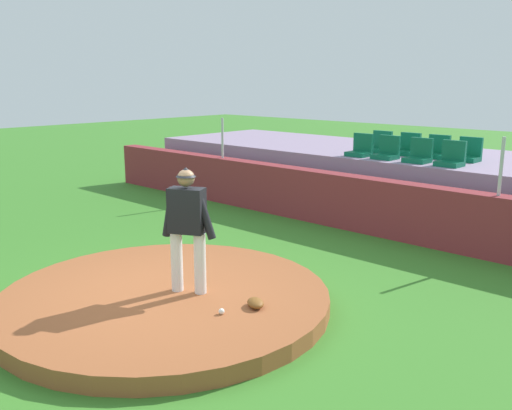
{
  "coord_description": "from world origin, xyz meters",
  "views": [
    {
      "loc": [
        5.71,
        -4.31,
        3.02
      ],
      "look_at": [
        0.0,
        1.81,
        1.12
      ],
      "focal_mm": 38.91,
      "sensor_mm": 36.0,
      "label": 1
    }
  ],
  "objects_px": {
    "stadium_chair_1": "(387,152)",
    "stadium_chair_5": "(408,148)",
    "baseball": "(222,311)",
    "stadium_chair_6": "(437,151)",
    "stadium_chair_0": "(361,149)",
    "stadium_chair_7": "(468,154)",
    "stadium_chair_2": "(419,155)",
    "stadium_chair_4": "(380,146)",
    "pitcher": "(187,221)",
    "stadium_chair_3": "(451,158)",
    "fielding_glove": "(255,303)"
  },
  "relations": [
    {
      "from": "stadium_chair_1",
      "to": "pitcher",
      "type": "bearing_deg",
      "value": 95.71
    },
    {
      "from": "stadium_chair_1",
      "to": "stadium_chair_6",
      "type": "relative_size",
      "value": 1.0
    },
    {
      "from": "pitcher",
      "to": "stadium_chair_1",
      "type": "distance_m",
      "value": 6.18
    },
    {
      "from": "stadium_chair_0",
      "to": "stadium_chair_2",
      "type": "distance_m",
      "value": 1.41
    },
    {
      "from": "fielding_glove",
      "to": "stadium_chair_3",
      "type": "bearing_deg",
      "value": -56.13
    },
    {
      "from": "pitcher",
      "to": "fielding_glove",
      "type": "height_order",
      "value": "pitcher"
    },
    {
      "from": "pitcher",
      "to": "stadium_chair_1",
      "type": "xyz_separation_m",
      "value": [
        -0.61,
        6.14,
        0.29
      ]
    },
    {
      "from": "stadium_chair_5",
      "to": "stadium_chair_7",
      "type": "relative_size",
      "value": 1.0
    },
    {
      "from": "stadium_chair_1",
      "to": "stadium_chair_6",
      "type": "xyz_separation_m",
      "value": [
        0.74,
        0.86,
        0.0
      ]
    },
    {
      "from": "baseball",
      "to": "stadium_chair_5",
      "type": "height_order",
      "value": "stadium_chair_5"
    },
    {
      "from": "baseball",
      "to": "stadium_chair_2",
      "type": "xyz_separation_m",
      "value": [
        -0.73,
        6.35,
        1.23
      ]
    },
    {
      "from": "stadium_chair_6",
      "to": "stadium_chair_7",
      "type": "bearing_deg",
      "value": -179.54
    },
    {
      "from": "baseball",
      "to": "stadium_chair_6",
      "type": "bearing_deg",
      "value": 95.84
    },
    {
      "from": "baseball",
      "to": "stadium_chair_7",
      "type": "bearing_deg",
      "value": 90.35
    },
    {
      "from": "baseball",
      "to": "stadium_chair_6",
      "type": "height_order",
      "value": "stadium_chair_6"
    },
    {
      "from": "stadium_chair_4",
      "to": "stadium_chair_1",
      "type": "bearing_deg",
      "value": 128.4
    },
    {
      "from": "stadium_chair_3",
      "to": "stadium_chair_7",
      "type": "distance_m",
      "value": 0.89
    },
    {
      "from": "stadium_chair_2",
      "to": "stadium_chair_7",
      "type": "distance_m",
      "value": 1.1
    },
    {
      "from": "baseball",
      "to": "stadium_chair_6",
      "type": "xyz_separation_m",
      "value": [
        -0.74,
        7.21,
        1.23
      ]
    },
    {
      "from": "stadium_chair_2",
      "to": "stadium_chair_3",
      "type": "relative_size",
      "value": 1.0
    },
    {
      "from": "stadium_chair_0",
      "to": "stadium_chair_5",
      "type": "distance_m",
      "value": 1.13
    },
    {
      "from": "stadium_chair_7",
      "to": "stadium_chair_2",
      "type": "bearing_deg",
      "value": 51.86
    },
    {
      "from": "stadium_chair_0",
      "to": "stadium_chair_1",
      "type": "relative_size",
      "value": 1.0
    },
    {
      "from": "stadium_chair_4",
      "to": "stadium_chair_7",
      "type": "distance_m",
      "value": 2.11
    },
    {
      "from": "stadium_chair_3",
      "to": "stadium_chair_6",
      "type": "bearing_deg",
      "value": -50.9
    },
    {
      "from": "fielding_glove",
      "to": "pitcher",
      "type": "bearing_deg",
      "value": 44.76
    },
    {
      "from": "stadium_chair_1",
      "to": "baseball",
      "type": "bearing_deg",
      "value": 103.08
    },
    {
      "from": "stadium_chair_7",
      "to": "fielding_glove",
      "type": "bearing_deg",
      "value": 91.68
    },
    {
      "from": "stadium_chair_7",
      "to": "stadium_chair_0",
      "type": "bearing_deg",
      "value": 22.54
    },
    {
      "from": "stadium_chair_1",
      "to": "stadium_chair_3",
      "type": "relative_size",
      "value": 1.0
    },
    {
      "from": "stadium_chair_0",
      "to": "stadium_chair_5",
      "type": "xyz_separation_m",
      "value": [
        0.7,
        0.88,
        0.0
      ]
    },
    {
      "from": "fielding_glove",
      "to": "stadium_chair_3",
      "type": "height_order",
      "value": "stadium_chair_3"
    },
    {
      "from": "stadium_chair_3",
      "to": "stadium_chair_4",
      "type": "distance_m",
      "value": 2.3
    },
    {
      "from": "pitcher",
      "to": "stadium_chair_5",
      "type": "distance_m",
      "value": 7.05
    },
    {
      "from": "pitcher",
      "to": "stadium_chair_3",
      "type": "relative_size",
      "value": 3.4
    },
    {
      "from": "pitcher",
      "to": "stadium_chair_4",
      "type": "height_order",
      "value": "pitcher"
    },
    {
      "from": "pitcher",
      "to": "stadium_chair_6",
      "type": "height_order",
      "value": "pitcher"
    },
    {
      "from": "pitcher",
      "to": "stadium_chair_6",
      "type": "distance_m",
      "value": 7.01
    },
    {
      "from": "stadium_chair_3",
      "to": "stadium_chair_7",
      "type": "bearing_deg",
      "value": -88.39
    },
    {
      "from": "stadium_chair_2",
      "to": "stadium_chair_4",
      "type": "xyz_separation_m",
      "value": [
        -1.42,
        0.85,
        0.0
      ]
    },
    {
      "from": "stadium_chair_1",
      "to": "stadium_chair_5",
      "type": "xyz_separation_m",
      "value": [
        0.04,
        0.88,
        0.0
      ]
    },
    {
      "from": "stadium_chair_4",
      "to": "stadium_chair_6",
      "type": "relative_size",
      "value": 1.0
    },
    {
      "from": "stadium_chair_4",
      "to": "stadium_chair_7",
      "type": "relative_size",
      "value": 1.0
    },
    {
      "from": "stadium_chair_5",
      "to": "stadium_chair_6",
      "type": "relative_size",
      "value": 1.0
    },
    {
      "from": "stadium_chair_2",
      "to": "baseball",
      "type": "bearing_deg",
      "value": 96.52
    },
    {
      "from": "stadium_chair_4",
      "to": "stadium_chair_5",
      "type": "relative_size",
      "value": 1.0
    },
    {
      "from": "stadium_chair_0",
      "to": "stadium_chair_7",
      "type": "xyz_separation_m",
      "value": [
        2.09,
        0.87,
        0.0
      ]
    },
    {
      "from": "pitcher",
      "to": "stadium_chair_0",
      "type": "xyz_separation_m",
      "value": [
        -1.28,
        6.14,
        0.29
      ]
    },
    {
      "from": "stadium_chair_3",
      "to": "stadium_chair_5",
      "type": "distance_m",
      "value": 1.69
    },
    {
      "from": "baseball",
      "to": "stadium_chair_0",
      "type": "distance_m",
      "value": 6.81
    }
  ]
}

